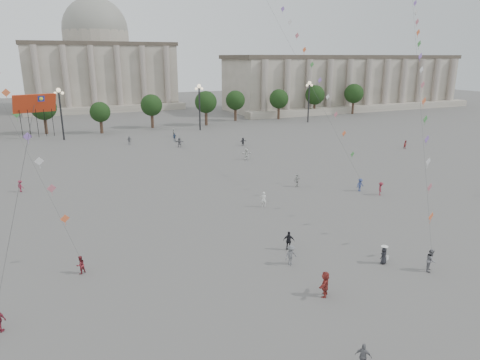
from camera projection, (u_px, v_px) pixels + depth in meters
name	position (u px, v px, depth m)	size (l,w,h in m)	color
ground	(309.00, 276.00, 33.89)	(360.00, 360.00, 0.00)	#565451
hall_east	(346.00, 82.00, 143.31)	(84.00, 26.22, 17.20)	gray
hall_central	(99.00, 64.00, 143.17)	(48.30, 34.30, 35.50)	gray
tree_row	(128.00, 107.00, 100.74)	(137.12, 5.12, 8.00)	#3C2A1E
lamp_post_mid_west	(60.00, 104.00, 87.29)	(2.00, 0.90, 10.65)	#262628
lamp_post_mid_east	(199.00, 99.00, 99.08)	(2.00, 0.90, 10.65)	#262628
lamp_post_far_east	(309.00, 94.00, 110.87)	(2.00, 0.90, 10.65)	#262628
person_crowd_0	(174.00, 137.00, 87.74)	(0.95, 0.39, 1.62)	navy
person_crowd_4	(174.00, 133.00, 92.74)	(1.56, 0.50, 1.69)	#B0B1AC
person_crowd_6	(291.00, 255.00, 35.56)	(1.13, 0.65, 1.75)	slate
person_crowd_7	(246.00, 154.00, 72.04)	(1.79, 0.57, 1.93)	white
person_crowd_8	(381.00, 189.00, 53.54)	(1.08, 0.62, 1.68)	maroon
person_crowd_9	(243.00, 142.00, 83.47)	(1.43, 0.46, 1.55)	black
person_crowd_12	(179.00, 142.00, 81.81)	(1.75, 0.56, 1.89)	slate
person_crowd_13	(263.00, 199.00, 49.28)	(0.67, 0.44, 1.83)	silver
person_crowd_16	(129.00, 140.00, 84.06)	(1.01, 0.42, 1.73)	slate
person_crowd_17	(21.00, 186.00, 54.87)	(0.99, 0.57, 1.54)	maroon
person_crowd_18	(297.00, 180.00, 57.00)	(1.01, 0.42, 1.73)	#B2B2AD
person_crowd_19	(406.00, 145.00, 80.51)	(0.77, 0.60, 1.58)	maroon
tourist_1	(289.00, 241.00, 38.32)	(1.02, 0.43, 1.75)	black
tourist_2	(325.00, 284.00, 30.87)	(1.79, 0.57, 1.93)	maroon
tourist_3	(363.00, 356.00, 23.72)	(0.91, 0.38, 1.55)	slate
kite_flyer_0	(80.00, 265.00, 34.15)	(0.73, 0.57, 1.51)	maroon
kite_flyer_1	(360.00, 185.00, 55.08)	(1.10, 0.63, 1.70)	navy
kite_flyer_2	(431.00, 260.00, 34.53)	(0.91, 0.71, 1.88)	slate
hat_person	(384.00, 255.00, 35.78)	(0.81, 0.63, 1.69)	black
dragon_kite	(36.00, 117.00, 23.43)	(3.01, 1.32, 13.55)	#B32F13
kite_train_east	(416.00, 22.00, 55.59)	(34.36, 41.37, 65.67)	#3F3F3F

